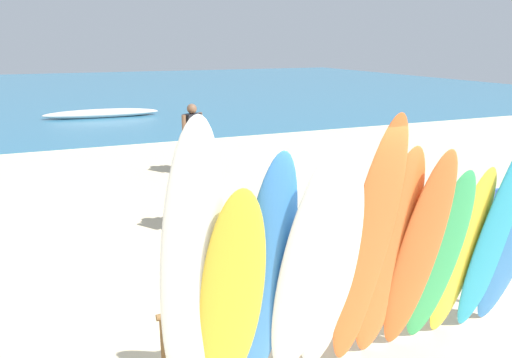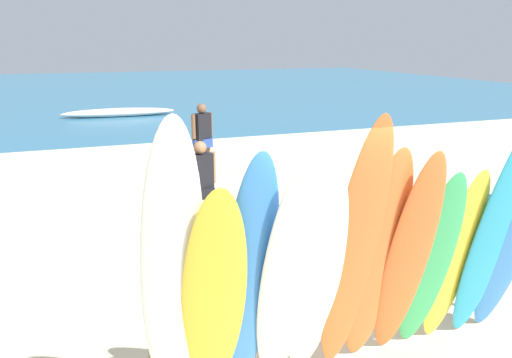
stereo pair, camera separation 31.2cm
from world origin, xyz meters
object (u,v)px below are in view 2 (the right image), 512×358
surfboard_yellow_1 (214,301)px  surfboard_blue_2 (249,281)px  surfboard_green_8 (430,265)px  beachgoer_near_rack (201,181)px  surfboard_yellow_9 (455,259)px  beach_chair_red (501,215)px  surfboard_teal_10 (496,230)px  surfboard_white_3 (290,279)px  surfboard_orange_7 (408,260)px  distant_boat (119,113)px  surfboard_white_4 (315,277)px  beachgoer_strolling (202,134)px  surfboard_orange_5 (354,253)px  surfboard_white_0 (173,278)px  surfboard_orange_6 (377,261)px  surfboard_rack (332,291)px

surfboard_yellow_1 → surfboard_blue_2: bearing=8.0°
surfboard_green_8 → beachgoer_near_rack: 4.38m
surfboard_yellow_9 → beach_chair_red: (2.86, 2.11, -0.58)m
beach_chair_red → surfboard_teal_10: bearing=-142.6°
surfboard_white_3 → surfboard_orange_7: 1.26m
beach_chair_red → surfboard_white_3: bearing=-159.1°
surfboard_yellow_9 → distant_boat: surfboard_yellow_9 is taller
surfboard_orange_7 → surfboard_green_8: surfboard_orange_7 is taller
surfboard_orange_7 → distant_boat: surfboard_orange_7 is taller
surfboard_white_4 → beachgoer_strolling: bearing=87.8°
surfboard_blue_2 → surfboard_green_8: surfboard_blue_2 is taller
surfboard_orange_5 → beach_chair_red: size_ratio=3.31×
surfboard_orange_5 → surfboard_green_8: 0.96m
surfboard_yellow_1 → beachgoer_near_rack: bearing=82.0°
surfboard_white_0 → surfboard_yellow_1: 0.43m
surfboard_white_0 → surfboard_green_8: 2.58m
surfboard_orange_5 → distant_boat: surfboard_orange_5 is taller
surfboard_white_4 → distant_boat: bearing=95.0°
surfboard_yellow_9 → surfboard_orange_5: bearing=-178.2°
surfboard_orange_6 → surfboard_blue_2: bearing=179.4°
beachgoer_strolling → surfboard_green_8: bearing=-117.2°
surfboard_rack → surfboard_orange_6: 0.81m
surfboard_orange_5 → surfboard_orange_7: 0.63m
beachgoer_near_rack → surfboard_green_8: bearing=-93.8°
surfboard_blue_2 → surfboard_orange_5: bearing=-1.3°
surfboard_blue_2 → surfboard_yellow_9: bearing=2.2°
surfboard_orange_6 → beach_chair_red: surfboard_orange_6 is taller
surfboard_white_3 → surfboard_orange_5: surfboard_orange_5 is taller
surfboard_green_8 → surfboard_teal_10: size_ratio=0.79×
surfboard_green_8 → surfboard_orange_5: bearing=-170.4°
surfboard_orange_5 → distant_boat: 18.88m
surfboard_orange_7 → beach_chair_red: surfboard_orange_7 is taller
surfboard_green_8 → distant_boat: (-1.21, 18.78, -0.85)m
surfboard_blue_2 → surfboard_white_3: 0.35m
surfboard_yellow_1 → surfboard_orange_7: 1.92m
surfboard_white_0 → surfboard_teal_10: size_ratio=1.03×
surfboard_orange_6 → surfboard_rack: bearing=101.7°
surfboard_teal_10 → surfboard_white_4: bearing=175.5°
distant_boat → surfboard_rack: bearing=-88.6°
surfboard_white_0 → surfboard_blue_2: 0.66m
surfboard_white_4 → surfboard_yellow_9: bearing=7.6°
surfboard_orange_6 → surfboard_green_8: surfboard_orange_6 is taller
surfboard_green_8 → beachgoer_strolling: size_ratio=1.23×
beachgoer_near_rack → surfboard_teal_10: bearing=-85.7°
surfboard_teal_10 → surfboard_green_8: bearing=171.1°
surfboard_orange_6 → surfboard_orange_7: size_ratio=1.00×
beachgoer_strolling → surfboard_yellow_1: bearing=-132.6°
surfboard_teal_10 → surfboard_yellow_1: bearing=176.5°
surfboard_white_3 → beach_chair_red: 5.33m
surfboard_yellow_1 → surfboard_white_3: surfboard_white_3 is taller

